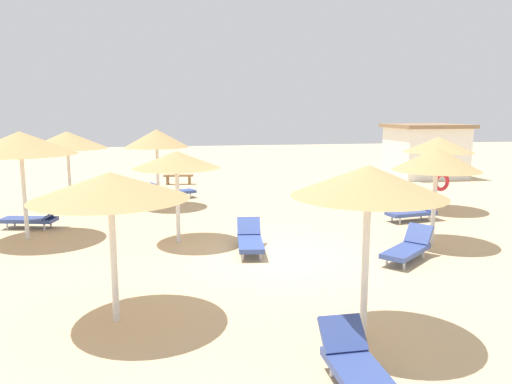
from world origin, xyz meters
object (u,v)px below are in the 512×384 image
Objects in this scene: parasol_1 at (439,146)px; lounger_2 at (250,240)px; parasol_3 at (368,182)px; lounger_5 at (408,248)px; lounger_3 at (360,371)px; lounger_0 at (172,192)px; parasol_7 at (67,140)px; lounger_1 at (414,212)px; parasol_6 at (110,186)px; parasol_2 at (177,160)px; bench_0 at (179,178)px; parasol_0 at (157,139)px; parasol_5 at (437,160)px; lounger_4 at (33,219)px; beach_cabana at (425,150)px; parasol_4 at (20,143)px.

parasol_1 reaches higher than lounger_2.
parasol_3 is 5.23m from lounger_5.
lounger_5 reaches higher than lounger_3.
lounger_0 is (-2.80, 13.61, -2.30)m from parasol_3.
parasol_7 is (-13.59, 3.27, 0.16)m from parasol_1.
parasol_3 is at bearing -123.51° from lounger_1.
parasol_3 is 1.57× the size of lounger_5.
parasol_6 reaches higher than lounger_0.
parasol_3 reaches higher than parasol_2.
lounger_3 is (6.04, -14.13, -2.27)m from parasol_7.
parasol_1 reaches higher than bench_0.
lounger_5 is (6.17, -8.24, -2.33)m from parasol_0.
parasol_5 is at bearing 53.26° from lounger_3.
bench_0 is (4.89, 8.68, 0.03)m from lounger_4.
parasol_7 is (-10.94, 7.55, 0.20)m from parasol_5.
parasol_5 is at bearing -118.76° from beach_cabana.
parasol_1 reaches higher than parasol_2.
lounger_1 is at bearing 70.64° from parasol_5.
lounger_1 is 1.05× the size of lounger_3.
beach_cabana is at bearing 16.58° from parasol_7.
lounger_5 reaches higher than lounger_2.
lounger_1 is at bearing 22.64° from lounger_2.
parasol_0 is at bearing 137.52° from parasol_5.
parasol_1 is 13.97m from parasol_7.
parasol_2 is at bearing -164.03° from parasol_1.
parasol_3 is at bearing -122.16° from beach_cabana.
parasol_0 reaches higher than parasol_6.
parasol_6 is 1.38× the size of lounger_0.
parasol_0 is 10.55m from lounger_5.
parasol_0 reaches higher than parasol_2.
parasol_1 reaches higher than lounger_3.
parasol_5 is 1.00× the size of parasol_6.
parasol_7 is 1.64× the size of lounger_5.
lounger_0 reaches higher than lounger_3.
parasol_0 is 1.00× the size of parasol_7.
lounger_4 is at bearing -119.40° from bench_0.
parasol_6 is 5.37m from lounger_2.
lounger_5 is at bearing 18.55° from parasol_6.
parasol_5 is (11.33, -2.70, -0.41)m from parasol_4.
parasol_7 is (-6.73, 12.62, -0.02)m from parasol_3.
parasol_7 is 13.04m from lounger_1.
parasol_0 is at bearing 105.66° from parasol_3.
parasol_3 is at bearing -19.81° from parasol_6.
parasol_6 is (-10.93, -7.89, 0.00)m from parasol_1.
parasol_0 is 1.56× the size of lounger_2.
beach_cabana is (12.26, 12.71, 1.18)m from lounger_2.
lounger_1 is (8.00, -5.77, -0.01)m from lounger_0.
parasol_4 is 12.56m from lounger_1.
parasol_4 is at bearing 124.73° from lounger_3.
parasol_1 is at bearing 0.81° from lounger_4.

